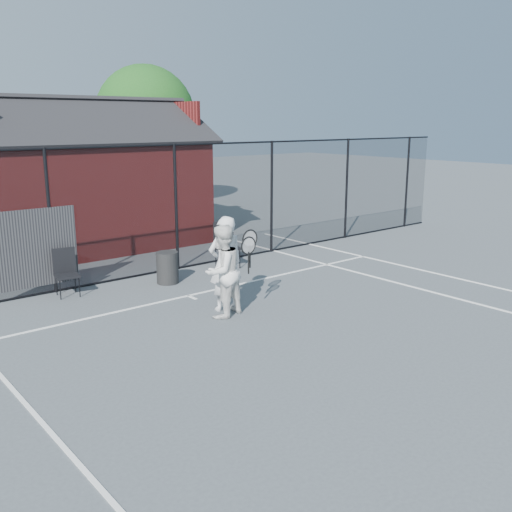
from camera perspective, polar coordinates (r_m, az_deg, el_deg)
ground at (r=9.58m, az=3.07°, el=-8.16°), size 80.00×80.00×0.00m
court_lines at (r=8.73m, az=9.04°, el=-10.50°), size 11.02×18.00×0.01m
fence at (r=13.06m, az=-12.87°, el=3.94°), size 22.04×3.00×3.00m
clubhouse at (r=16.98m, az=-16.61°, el=6.38°), size 6.50×4.36×4.19m
tree_right at (r=24.01m, az=-11.01°, el=13.62°), size 3.97×3.97×5.70m
player_front at (r=10.70m, az=-3.06°, el=-0.74°), size 0.85×0.66×1.81m
player_back at (r=10.35m, az=-3.40°, el=-1.53°), size 1.00×0.85×1.71m
chair_left at (r=12.25m, az=-18.39°, el=-1.68°), size 0.53×0.54×0.95m
chair_right at (r=13.88m, az=-2.86°, el=1.03°), size 0.61×0.63×1.09m
waste_bin at (r=12.73m, az=-8.84°, el=-1.16°), size 0.48×0.48×0.70m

